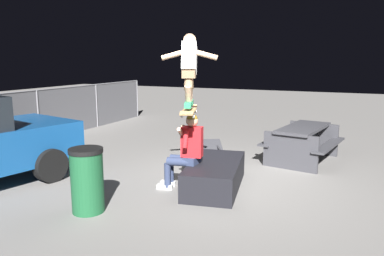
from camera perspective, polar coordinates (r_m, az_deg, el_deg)
The scene contains 8 objects.
ground_plane at distance 6.71m, azimuth 4.38°, elevation -8.29°, with size 40.00×40.00×0.00m, color slate.
ledge_box_main at distance 6.39m, azimuth 3.55°, elevation -7.14°, with size 1.73×0.82×0.45m, color black.
person_sitting_on_ledge at distance 6.18m, azimuth -0.94°, elevation -3.09°, with size 0.60×0.78×1.28m.
skateboard at distance 5.88m, azimuth -0.46°, elevation 2.66°, with size 1.03×0.54×0.13m.
skater_airborne at distance 5.88m, azimuth -0.42°, elevation 9.39°, with size 0.63×0.86×1.12m.
kicker_ramp at distance 8.69m, azimuth 1.88°, elevation -3.52°, with size 1.23×1.21×0.32m.
picnic_table_back at distance 8.29m, azimuth 16.57°, elevation -1.49°, with size 1.90×1.61×0.75m.
trash_bin at distance 5.54m, azimuth -15.71°, elevation -7.67°, with size 0.48×0.48×0.93m.
Camera 1 is at (-5.98, -2.14, 2.16)m, focal length 34.92 mm.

